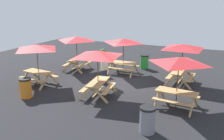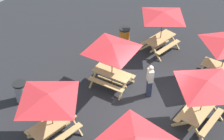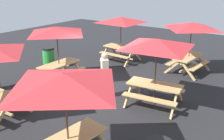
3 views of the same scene
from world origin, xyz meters
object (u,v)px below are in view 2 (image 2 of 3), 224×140
at_px(picnic_table_2, 163,17).
at_px(trash_bin_gray, 21,92).
at_px(picnic_table_4, 49,100).
at_px(picnic_table_5, 206,87).
at_px(picnic_table_0, 112,50).
at_px(trash_bin_orange, 124,36).
at_px(person_standing, 150,80).

distance_m(picnic_table_2, trash_bin_gray, 7.74).
bearing_deg(picnic_table_4, picnic_table_5, 141.65).
relative_size(picnic_table_0, trash_bin_gray, 2.86).
height_order(picnic_table_0, trash_bin_orange, picnic_table_0).
bearing_deg(picnic_table_2, picnic_table_0, 4.48).
relative_size(picnic_table_5, person_standing, 1.40).
bearing_deg(trash_bin_gray, picnic_table_0, 142.98).
height_order(trash_bin_orange, trash_bin_gray, same).
bearing_deg(picnic_table_5, picnic_table_4, -43.38).
height_order(picnic_table_2, person_standing, picnic_table_2).
xyz_separation_m(picnic_table_2, trash_bin_gray, (7.13, -2.64, -1.49)).
height_order(picnic_table_2, trash_bin_gray, picnic_table_2).
xyz_separation_m(picnic_table_2, person_standing, (3.36, 1.54, -1.10)).
distance_m(picnic_table_5, person_standing, 2.73).
distance_m(picnic_table_4, person_standing, 4.70).
bearing_deg(trash_bin_orange, person_standing, 52.02).
distance_m(trash_bin_orange, person_standing, 4.29).
relative_size(picnic_table_4, person_standing, 1.40).
relative_size(picnic_table_4, trash_bin_gray, 2.38).
bearing_deg(trash_bin_orange, picnic_table_2, 111.84).
height_order(picnic_table_5, trash_bin_gray, picnic_table_5).
xyz_separation_m(picnic_table_2, trash_bin_orange, (0.73, -1.83, -1.49)).
bearing_deg(picnic_table_0, trash_bin_orange, 109.47).
bearing_deg(picnic_table_0, trash_bin_gray, -135.34).
bearing_deg(trash_bin_orange, picnic_table_4, 14.79).
xyz_separation_m(picnic_table_2, picnic_table_4, (7.66, -0.00, 0.00)).
bearing_deg(picnic_table_5, picnic_table_0, -84.42).
xyz_separation_m(picnic_table_0, person_standing, (-0.50, 1.72, -1.10)).
distance_m(picnic_table_2, trash_bin_orange, 2.47).
height_order(picnic_table_5, person_standing, picnic_table_5).
distance_m(picnic_table_0, trash_bin_orange, 3.84).
height_order(trash_bin_gray, person_standing, person_standing).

